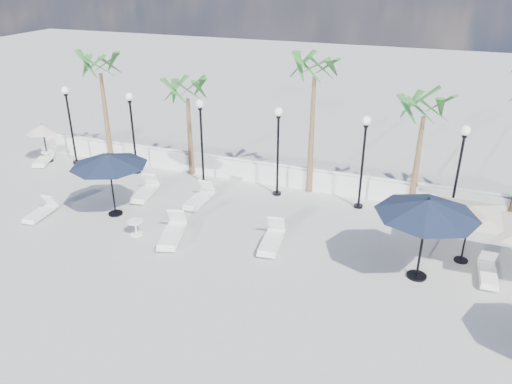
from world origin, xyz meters
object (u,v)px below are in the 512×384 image
(lounger_4, at_px, (199,198))
(lounger_6, at_px, (427,215))
(parasol_cream_sq_a, at_px, (472,206))
(lounger_2, at_px, (41,212))
(lounger_0, at_px, (44,159))
(lounger_5, at_px, (272,240))
(parasol_cream_small, at_px, (42,129))
(lounger_1, at_px, (145,191))
(parasol_navy_mid, at_px, (428,207))
(lounger_3, at_px, (172,233))
(lounger_7, at_px, (488,273))
(parasol_navy_left, at_px, (109,160))

(lounger_4, height_order, lounger_6, lounger_6)
(parasol_cream_sq_a, bearing_deg, lounger_2, -171.27)
(lounger_0, xyz_separation_m, lounger_5, (13.18, -3.55, 0.02))
(parasol_cream_sq_a, xyz_separation_m, parasol_cream_small, (-19.43, 2.53, -0.35))
(lounger_0, distance_m, lounger_6, 18.18)
(lounger_1, xyz_separation_m, parasol_navy_mid, (11.29, -2.15, 2.23))
(lounger_5, bearing_deg, lounger_2, -179.99)
(lounger_3, height_order, lounger_4, lounger_3)
(lounger_1, xyz_separation_m, lounger_2, (-2.85, -3.04, -0.04))
(lounger_0, relative_size, lounger_7, 1.12)
(lounger_2, relative_size, lounger_5, 0.83)
(lounger_1, bearing_deg, lounger_3, -55.03)
(lounger_7, relative_size, parasol_cream_sq_a, 0.37)
(lounger_1, distance_m, lounger_2, 4.17)
(parasol_navy_mid, xyz_separation_m, parasol_cream_small, (-18.11, 4.01, -0.77))
(parasol_navy_left, relative_size, parasol_cream_sq_a, 0.65)
(lounger_4, height_order, lounger_7, lounger_4)
(lounger_3, height_order, parasol_cream_sq_a, parasol_cream_sq_a)
(lounger_2, relative_size, parasol_navy_left, 0.57)
(lounger_1, relative_size, lounger_6, 0.91)
(lounger_6, distance_m, parasol_navy_left, 12.35)
(lounger_1, distance_m, parasol_cream_small, 7.21)
(lounger_7, height_order, parasol_navy_mid, parasol_navy_mid)
(lounger_4, xyz_separation_m, parasol_cream_sq_a, (10.17, -0.87, 1.81))
(lounger_1, height_order, parasol_cream_small, parasol_cream_small)
(lounger_2, bearing_deg, parasol_navy_mid, -1.76)
(lounger_2, bearing_deg, lounger_6, 13.76)
(lounger_0, relative_size, lounger_3, 0.85)
(lounger_0, bearing_deg, lounger_1, -37.13)
(lounger_1, distance_m, lounger_5, 6.65)
(lounger_0, distance_m, parasol_navy_left, 7.70)
(lounger_2, distance_m, lounger_3, 5.71)
(parasol_cream_sq_a, distance_m, parasol_cream_small, 19.60)
(lounger_0, bearing_deg, parasol_cream_sq_a, -30.61)
(lounger_4, bearing_deg, lounger_0, 171.55)
(lounger_2, relative_size, parasol_cream_sq_a, 0.37)
(lounger_1, height_order, parasol_navy_mid, parasol_navy_mid)
(parasol_cream_sq_a, bearing_deg, lounger_0, 173.36)
(parasol_navy_mid, xyz_separation_m, parasol_cream_sq_a, (1.32, 1.48, -0.42))
(lounger_1, distance_m, parasol_cream_sq_a, 12.76)
(parasol_navy_left, bearing_deg, lounger_0, 152.49)
(lounger_1, distance_m, parasol_navy_mid, 11.71)
(lounger_1, bearing_deg, parasol_navy_mid, -21.45)
(lounger_0, xyz_separation_m, lounger_6, (18.18, 0.29, 0.04))
(parasol_cream_sq_a, relative_size, parasol_cream_small, 2.27)
(lounger_1, height_order, lounger_2, lounger_1)
(lounger_1, bearing_deg, parasol_navy_left, -108.41)
(lounger_5, relative_size, parasol_navy_left, 0.68)
(lounger_4, height_order, parasol_cream_sq_a, parasol_cream_sq_a)
(parasol_cream_small, bearing_deg, parasol_cream_sq_a, -7.43)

